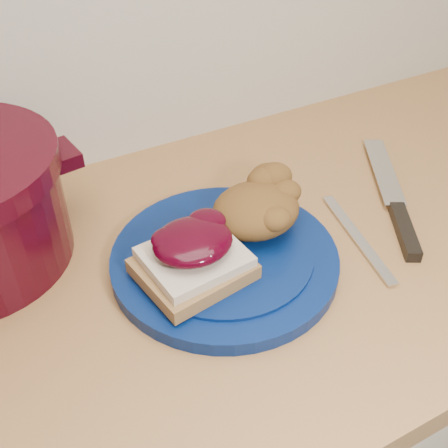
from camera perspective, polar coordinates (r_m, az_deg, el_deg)
name	(u,v)px	position (r m, az deg, el deg)	size (l,w,h in m)	color
plate	(225,260)	(0.72, 0.06, -3.63)	(0.29, 0.29, 0.02)	#051A53
sandwich	(193,256)	(0.66, -3.15, -3.25)	(0.14, 0.12, 0.06)	olive
stuffing_mound	(256,210)	(0.73, 3.25, 1.42)	(0.12, 0.10, 0.06)	brown
chef_knife	(399,213)	(0.83, 17.31, 1.08)	(0.16, 0.26, 0.02)	black
butter_knife	(357,237)	(0.78, 13.41, -1.31)	(0.19, 0.01, 0.00)	silver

